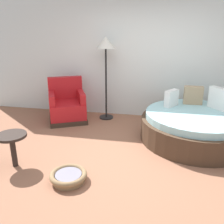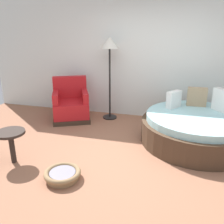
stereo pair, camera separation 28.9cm
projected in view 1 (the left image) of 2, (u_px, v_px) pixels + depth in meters
name	position (u px, v px, depth m)	size (l,w,h in m)	color
ground_plane	(134.00, 158.00, 3.88)	(8.00, 8.00, 0.02)	#936047
back_wall	(146.00, 52.00, 5.34)	(8.00, 0.12, 2.97)	silver
round_daybed	(195.00, 126.00, 4.45)	(1.98, 1.98, 0.94)	#473323
red_armchair	(67.00, 106.00, 5.40)	(1.06, 1.06, 0.94)	#38281E
pet_basket	(69.00, 176.00, 3.27)	(0.51, 0.51, 0.13)	#8E704C
side_table	(12.00, 140.00, 3.52)	(0.44, 0.44, 0.52)	#2D231E
floor_lamp	(106.00, 51.00, 5.12)	(0.40, 0.40, 1.82)	black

